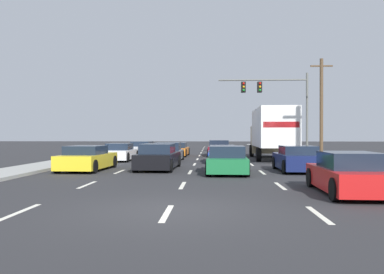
# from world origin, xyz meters

# --- Properties ---
(ground_plane) EXTENTS (140.00, 140.00, 0.00)m
(ground_plane) POSITION_xyz_m (0.00, 25.00, 0.00)
(ground_plane) COLOR #2B2B2D
(sidewalk_right) EXTENTS (2.34, 80.00, 0.14)m
(sidewalk_right) POSITION_xyz_m (8.12, 20.00, 0.07)
(sidewalk_right) COLOR #9E9E99
(sidewalk_right) RESTS_ON ground_plane
(sidewalk_left) EXTENTS (2.34, 80.00, 0.14)m
(sidewalk_left) POSITION_xyz_m (-8.12, 20.00, 0.07)
(sidewalk_left) COLOR #9E9E99
(sidewalk_left) RESTS_ON ground_plane
(lane_markings) EXTENTS (6.94, 57.00, 0.01)m
(lane_markings) POSITION_xyz_m (-0.00, 22.12, 0.00)
(lane_markings) COLOR silver
(lane_markings) RESTS_ON ground_plane
(car_silver) EXTENTS (2.01, 4.52, 1.20)m
(car_silver) POSITION_xyz_m (-4.93, 24.99, 0.57)
(car_silver) COLOR #B7BABF
(car_silver) RESTS_ON ground_plane
(car_white) EXTENTS (1.86, 4.17, 1.19)m
(car_white) POSITION_xyz_m (-5.22, 17.64, 0.55)
(car_white) COLOR white
(car_white) RESTS_ON ground_plane
(car_yellow) EXTENTS (2.06, 4.48, 1.23)m
(car_yellow) POSITION_xyz_m (-5.19, 10.35, 0.58)
(car_yellow) COLOR yellow
(car_yellow) RESTS_ON ground_plane
(car_orange) EXTENTS (1.91, 4.60, 1.12)m
(car_orange) POSITION_xyz_m (-1.85, 23.71, 0.53)
(car_orange) COLOR orange
(car_orange) RESTS_ON ground_plane
(car_gray) EXTENTS (1.94, 4.12, 1.25)m
(car_gray) POSITION_xyz_m (-1.91, 17.48, 0.57)
(car_gray) COLOR slate
(car_gray) RESTS_ON ground_plane
(car_black) EXTENTS (1.99, 4.69, 1.32)m
(car_black) POSITION_xyz_m (-1.71, 11.03, 0.60)
(car_black) COLOR black
(car_black) RESTS_ON ground_plane
(car_maroon) EXTENTS (1.94, 4.67, 1.31)m
(car_maroon) POSITION_xyz_m (1.65, 24.44, 0.59)
(car_maroon) COLOR maroon
(car_maroon) RESTS_ON ground_plane
(car_blue) EXTENTS (1.90, 4.36, 1.12)m
(car_blue) POSITION_xyz_m (1.69, 16.39, 0.53)
(car_blue) COLOR #1E389E
(car_blue) RESTS_ON ground_plane
(car_green) EXTENTS (1.97, 4.53, 1.27)m
(car_green) POSITION_xyz_m (1.73, 9.23, 0.57)
(car_green) COLOR #196B38
(car_green) RESTS_ON ground_plane
(box_truck) EXTENTS (2.78, 9.22, 3.57)m
(box_truck) POSITION_xyz_m (5.33, 19.48, 2.05)
(box_truck) COLOR white
(box_truck) RESTS_ON ground_plane
(car_navy) EXTENTS (1.86, 4.01, 1.25)m
(car_navy) POSITION_xyz_m (5.15, 10.21, 0.58)
(car_navy) COLOR #141E4C
(car_navy) RESTS_ON ground_plane
(car_red) EXTENTS (1.91, 4.13, 1.26)m
(car_red) POSITION_xyz_m (5.15, 2.86, 0.59)
(car_red) COLOR red
(car_red) RESTS_ON ground_plane
(traffic_signal_mast) EXTENTS (8.08, 0.69, 7.35)m
(traffic_signal_mast) POSITION_xyz_m (6.40, 27.18, 5.43)
(traffic_signal_mast) COLOR #595B56
(traffic_signal_mast) RESTS_ON ground_plane
(utility_pole_mid) EXTENTS (1.80, 0.28, 8.00)m
(utility_pole_mid) POSITION_xyz_m (10.02, 23.90, 4.14)
(utility_pole_mid) COLOR brown
(utility_pole_mid) RESTS_ON ground_plane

